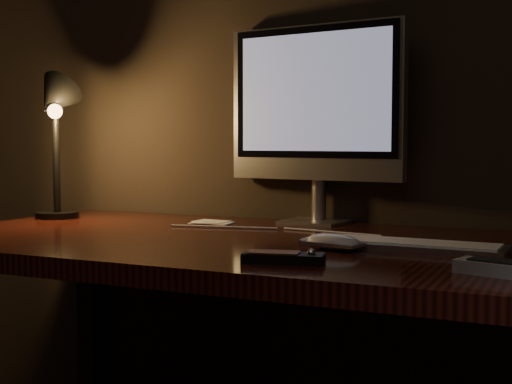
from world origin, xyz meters
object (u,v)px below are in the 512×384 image
at_px(keyboard, 402,244).
at_px(desk_lamp, 55,120).
at_px(mouse, 333,244).
at_px(desk, 293,294).
at_px(media_remote, 283,257).
at_px(monitor, 315,107).

relative_size(keyboard, desk_lamp, 1.01).
bearing_deg(desk_lamp, mouse, -35.84).
relative_size(desk, desk_lamp, 4.10).
bearing_deg(mouse, desk_lamp, 178.44).
xyz_separation_m(desk, desk_lamp, (-0.69, 0.04, 0.39)).
distance_m(desk, mouse, 0.25).
bearing_deg(mouse, media_remote, -87.86).
xyz_separation_m(keyboard, media_remote, (-0.14, -0.26, 0.00)).
distance_m(desk, monitor, 0.50).
xyz_separation_m(desk, media_remote, (0.11, -0.33, 0.14)).
relative_size(desk, media_remote, 10.92).
xyz_separation_m(monitor, keyboard, (0.30, -0.33, -0.29)).
bearing_deg(desk, keyboard, -15.12).
height_order(media_remote, desk_lamp, desk_lamp).
bearing_deg(mouse, desk, 144.99).
relative_size(monitor, desk_lamp, 1.27).
xyz_separation_m(media_remote, desk_lamp, (-0.81, 0.37, 0.25)).
xyz_separation_m(mouse, media_remote, (-0.03, -0.18, -0.00)).
relative_size(keyboard, mouse, 3.44).
distance_m(keyboard, media_remote, 0.29).
bearing_deg(desk_lamp, desk, -26.47).
height_order(desk, desk_lamp, desk_lamp).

